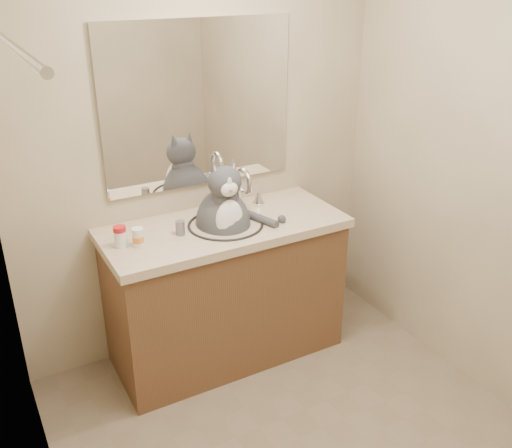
{
  "coord_description": "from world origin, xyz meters",
  "views": [
    {
      "loc": [
        -1.22,
        -1.61,
        2.14
      ],
      "look_at": [
        0.03,
        0.65,
        0.97
      ],
      "focal_mm": 40.0,
      "sensor_mm": 36.0,
      "label": 1
    }
  ],
  "objects_px": {
    "pill_bottle_redcap": "(120,237)",
    "pill_bottle_orange": "(138,238)",
    "grey_canister": "(180,228)",
    "cat": "(224,219)"
  },
  "relations": [
    {
      "from": "grey_canister",
      "to": "pill_bottle_redcap",
      "type": "bearing_deg",
      "value": 177.65
    },
    {
      "from": "pill_bottle_redcap",
      "to": "grey_canister",
      "type": "distance_m",
      "value": 0.32
    },
    {
      "from": "cat",
      "to": "pill_bottle_redcap",
      "type": "bearing_deg",
      "value": -173.83
    },
    {
      "from": "cat",
      "to": "pill_bottle_orange",
      "type": "xyz_separation_m",
      "value": [
        -0.49,
        -0.03,
        0.02
      ]
    },
    {
      "from": "pill_bottle_redcap",
      "to": "pill_bottle_orange",
      "type": "bearing_deg",
      "value": -24.41
    },
    {
      "from": "pill_bottle_redcap",
      "to": "pill_bottle_orange",
      "type": "relative_size",
      "value": 1.14
    },
    {
      "from": "cat",
      "to": "pill_bottle_orange",
      "type": "relative_size",
      "value": 6.06
    },
    {
      "from": "grey_canister",
      "to": "pill_bottle_orange",
      "type": "bearing_deg",
      "value": -174.42
    },
    {
      "from": "pill_bottle_orange",
      "to": "grey_canister",
      "type": "height_order",
      "value": "pill_bottle_orange"
    },
    {
      "from": "pill_bottle_redcap",
      "to": "grey_canister",
      "type": "xyz_separation_m",
      "value": [
        0.31,
        -0.01,
        -0.02
      ]
    }
  ]
}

